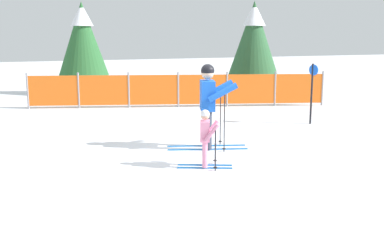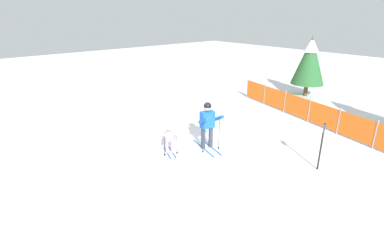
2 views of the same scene
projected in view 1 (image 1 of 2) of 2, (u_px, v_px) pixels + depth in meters
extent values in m
plane|color=white|center=(201.00, 150.00, 9.88)|extent=(60.00, 60.00, 0.00)
cube|color=#1966B2|center=(206.00, 146.00, 10.22)|extent=(1.61, 0.47, 0.02)
cube|color=#1966B2|center=(208.00, 149.00, 9.91)|extent=(1.61, 0.47, 0.02)
cylinder|color=#333847|center=(207.00, 127.00, 10.14)|extent=(0.16, 0.16, 0.78)
cylinder|color=#333847|center=(208.00, 130.00, 9.83)|extent=(0.16, 0.16, 0.78)
cube|color=blue|center=(207.00, 95.00, 9.85)|extent=(0.39, 0.54, 0.61)
cylinder|color=blue|center=(219.00, 89.00, 10.15)|extent=(0.62, 0.27, 0.40)
cylinder|color=blue|center=(223.00, 93.00, 9.55)|extent=(0.62, 0.27, 0.40)
sphere|color=#D8AD8C|center=(208.00, 73.00, 9.76)|extent=(0.26, 0.26, 0.26)
sphere|color=black|center=(208.00, 71.00, 9.75)|extent=(0.27, 0.27, 0.27)
cylinder|color=black|center=(220.00, 116.00, 10.28)|extent=(0.02, 0.02, 1.22)
cylinder|color=black|center=(220.00, 141.00, 10.39)|extent=(0.07, 0.07, 0.01)
cylinder|color=black|center=(224.00, 122.00, 9.65)|extent=(0.02, 0.02, 1.22)
cylinder|color=black|center=(224.00, 149.00, 9.76)|extent=(0.07, 0.07, 0.01)
cube|color=#1966B2|center=(205.00, 165.00, 8.76)|extent=(0.93, 0.39, 0.02)
cube|color=#1966B2|center=(205.00, 168.00, 8.58)|extent=(0.93, 0.39, 0.02)
cylinder|color=pink|center=(205.00, 152.00, 8.72)|extent=(0.09, 0.09, 0.47)
cylinder|color=pink|center=(205.00, 155.00, 8.53)|extent=(0.09, 0.09, 0.47)
cube|color=pink|center=(205.00, 131.00, 8.55)|extent=(0.26, 0.33, 0.36)
cylinder|color=pink|center=(211.00, 129.00, 8.72)|extent=(0.29, 0.17, 0.34)
cylinder|color=pink|center=(211.00, 133.00, 8.36)|extent=(0.29, 0.17, 0.34)
sphere|color=#D8AD8C|center=(205.00, 116.00, 8.49)|extent=(0.16, 0.16, 0.16)
sphere|color=white|center=(205.00, 114.00, 8.49)|extent=(0.16, 0.16, 0.16)
cylinder|color=black|center=(215.00, 145.00, 8.82)|extent=(0.02, 0.02, 0.72)
cylinder|color=black|center=(215.00, 160.00, 8.88)|extent=(0.07, 0.07, 0.01)
cylinder|color=black|center=(215.00, 151.00, 8.38)|extent=(0.02, 0.02, 0.72)
cylinder|color=black|center=(215.00, 167.00, 8.44)|extent=(0.07, 0.07, 0.01)
cylinder|color=gray|center=(28.00, 91.00, 14.91)|extent=(0.06, 0.06, 1.12)
cylinder|color=gray|center=(79.00, 90.00, 15.02)|extent=(0.06, 0.06, 1.12)
cylinder|color=gray|center=(129.00, 90.00, 15.14)|extent=(0.06, 0.06, 1.12)
cylinder|color=gray|center=(178.00, 90.00, 15.25)|extent=(0.06, 0.06, 1.12)
cylinder|color=gray|center=(227.00, 89.00, 15.36)|extent=(0.06, 0.06, 1.12)
cylinder|color=gray|center=(275.00, 89.00, 15.47)|extent=(0.06, 0.06, 1.12)
cylinder|color=gray|center=(322.00, 88.00, 15.58)|extent=(0.06, 0.06, 1.12)
cube|color=orange|center=(53.00, 91.00, 14.97)|extent=(1.52, 0.42, 0.94)
cube|color=orange|center=(104.00, 90.00, 15.08)|extent=(1.52, 0.42, 0.94)
cube|color=orange|center=(154.00, 90.00, 15.19)|extent=(1.52, 0.42, 0.94)
cube|color=orange|center=(203.00, 89.00, 15.30)|extent=(1.52, 0.42, 0.94)
cube|color=orange|center=(251.00, 89.00, 15.41)|extent=(1.52, 0.42, 0.94)
cube|color=orange|center=(299.00, 89.00, 15.52)|extent=(1.52, 0.42, 0.94)
cylinder|color=#4C3823|center=(253.00, 85.00, 18.09)|extent=(0.23, 0.23, 0.73)
cone|color=#2B5933|center=(254.00, 39.00, 17.75)|extent=(1.87, 1.87, 2.73)
cone|color=white|center=(254.00, 14.00, 17.58)|extent=(0.84, 0.84, 0.82)
cylinder|color=#4C3823|center=(85.00, 85.00, 18.29)|extent=(0.23, 0.23, 0.73)
cone|color=#296130|center=(83.00, 39.00, 17.96)|extent=(1.86, 1.86, 2.73)
cone|color=white|center=(82.00, 15.00, 17.79)|extent=(0.84, 0.84, 0.82)
cylinder|color=black|center=(312.00, 94.00, 12.49)|extent=(0.05, 0.05, 1.57)
cylinder|color=blue|center=(314.00, 70.00, 12.34)|extent=(0.11, 0.27, 0.28)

